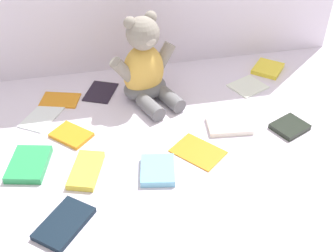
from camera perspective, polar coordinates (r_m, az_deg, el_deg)
name	(u,v)px	position (r m, az deg, el deg)	size (l,w,h in m)	color
ground_plane	(163,132)	(1.26, -0.67, -0.76)	(3.20, 3.20, 0.00)	silver
teddy_bear	(145,69)	(1.35, -3.06, 7.59)	(0.23, 0.23, 0.28)	#E5B24C
book_case_0	(42,116)	(1.36, -16.32, 1.27)	(0.08, 0.14, 0.01)	white
book_case_1	(71,135)	(1.27, -12.65, -1.17)	(0.08, 0.11, 0.01)	orange
book_case_2	(229,125)	(1.28, 8.10, 0.14)	(0.09, 0.13, 0.02)	white
book_case_3	(198,151)	(1.19, 3.99, -3.34)	(0.10, 0.13, 0.01)	orange
book_case_4	(101,92)	(1.43, -8.91, 4.52)	(0.09, 0.12, 0.01)	black
book_case_5	(268,69)	(1.57, 13.07, 7.41)	(0.09, 0.10, 0.01)	yellow
book_case_6	(60,99)	(1.42, -14.10, 3.44)	(0.08, 0.12, 0.01)	orange
book_case_7	(158,170)	(1.12, -1.38, -5.85)	(0.09, 0.11, 0.02)	#73BCE0
book_case_8	(248,86)	(1.47, 10.50, 5.26)	(0.10, 0.11, 0.01)	silver
book_case_9	(64,223)	(1.04, -13.56, -12.41)	(0.08, 0.13, 0.01)	black
book_case_10	(86,170)	(1.14, -10.78, -5.75)	(0.07, 0.13, 0.02)	yellow
book_case_11	(290,127)	(1.31, 15.79, -0.09)	(0.08, 0.10, 0.01)	black
book_case_12	(29,164)	(1.20, -17.91, -4.81)	(0.10, 0.13, 0.02)	#2A9652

